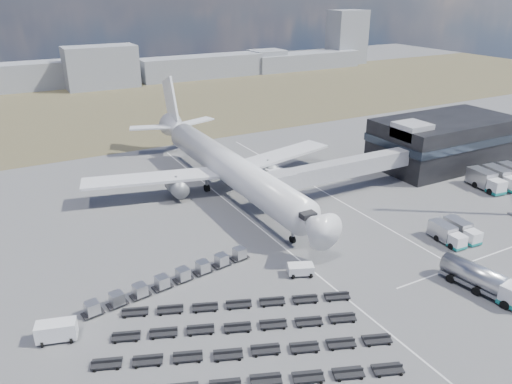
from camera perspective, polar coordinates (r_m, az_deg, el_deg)
ground at (r=69.88m, az=8.21°, el=-8.78°), size 420.00×420.00×0.00m
grass_strip at (r=165.31m, az=-15.28°, el=9.19°), size 420.00×90.00×0.01m
lane_markings at (r=77.41m, az=12.74°, el=-5.82°), size 47.12×110.00×0.01m
terminal at (r=114.79m, az=20.62°, el=5.54°), size 30.40×16.40×11.00m
jet_bridge at (r=91.17m, az=8.83°, el=2.40°), size 30.30×3.80×7.05m
airliner at (r=92.85m, az=-3.53°, el=3.16°), size 51.59×64.53×17.62m
skyline at (r=201.79m, az=-24.71°, el=12.55°), size 282.76×25.96×25.03m
fuel_tanker at (r=70.00m, az=24.44°, el=-9.10°), size 4.30×10.95×3.45m
pushback_tug at (r=67.97m, az=5.12°, el=-8.85°), size 3.90×3.12×1.52m
utility_van at (r=60.56m, az=-21.83°, el=-14.58°), size 4.62×3.03×2.28m
catering_truck at (r=98.14m, az=1.07°, el=2.02°), size 4.23×7.38×3.19m
service_trucks_near at (r=81.79m, az=21.74°, el=-4.29°), size 5.58×6.55×2.51m
service_trucks_far at (r=107.11m, az=26.26°, el=1.46°), size 11.45×9.23×3.20m
uld_row at (r=66.42m, az=-9.50°, el=-9.71°), size 23.76×5.16×1.61m
baggage_dollies at (r=56.64m, az=-1.92°, el=-16.55°), size 33.98×24.66×0.74m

